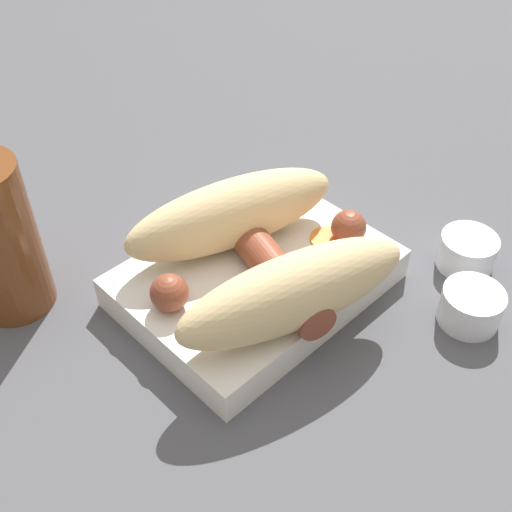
{
  "coord_description": "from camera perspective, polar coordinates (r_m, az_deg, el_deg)",
  "views": [
    {
      "loc": [
        0.27,
        0.27,
        0.39
      ],
      "look_at": [
        0.0,
        0.0,
        0.04
      ],
      "focal_mm": 45.0,
      "sensor_mm": 36.0,
      "label": 1
    }
  ],
  "objects": [
    {
      "name": "condiment_cup_near",
      "position": [
        0.54,
        18.51,
        -4.41
      ],
      "size": [
        0.05,
        0.05,
        0.03
      ],
      "color": "white",
      "rests_on": "ground_plane"
    },
    {
      "name": "pickled_veggies",
      "position": [
        0.53,
        6.7,
        -0.69
      ],
      "size": [
        0.07,
        0.07,
        0.0
      ],
      "color": "orange",
      "rests_on": "food_tray"
    },
    {
      "name": "sausage",
      "position": [
        0.51,
        0.7,
        -0.19
      ],
      "size": [
        0.19,
        0.16,
        0.03
      ],
      "color": "brown",
      "rests_on": "food_tray"
    },
    {
      "name": "ground_plane",
      "position": [
        0.55,
        0.0,
        -3.05
      ],
      "size": [
        3.0,
        3.0,
        0.0
      ],
      "primitive_type": "plane",
      "color": "#4C4C51"
    },
    {
      "name": "food_tray",
      "position": [
        0.53,
        0.0,
        -1.95
      ],
      "size": [
        0.21,
        0.16,
        0.03
      ],
      "color": "silver",
      "rests_on": "ground_plane"
    },
    {
      "name": "bread_roll",
      "position": [
        0.49,
        0.46,
        0.56
      ],
      "size": [
        0.22,
        0.2,
        0.06
      ],
      "color": "#DBBC84",
      "rests_on": "food_tray"
    },
    {
      "name": "condiment_cup_far",
      "position": [
        0.59,
        18.2,
        0.24
      ],
      "size": [
        0.05,
        0.05,
        0.03
      ],
      "color": "white",
      "rests_on": "ground_plane"
    }
  ]
}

